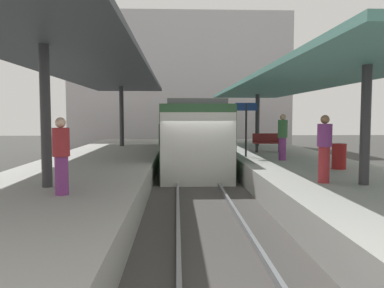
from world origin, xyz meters
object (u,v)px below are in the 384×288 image
Objects in this scene: passenger_mid_platform at (283,136)px; passenger_far_end at (61,155)px; platform_sign at (246,117)px; passenger_near_bench at (324,148)px; commuter_train at (192,135)px; platform_bench at (268,142)px; litter_bin at (339,156)px.

passenger_mid_platform is 9.00m from passenger_far_end.
passenger_mid_platform is at bearing -49.90° from platform_sign.
passenger_near_bench is (0.82, -6.39, -0.74)m from platform_sign.
commuter_train is 3.63m from platform_bench.
passenger_far_end is at bearing -168.35° from passenger_near_bench.
commuter_train reaches higher than platform_bench.
passenger_far_end is at bearing -135.65° from passenger_mid_platform.
platform_sign is 1.27× the size of passenger_mid_platform.
platform_sign is (2.11, -2.98, 0.90)m from commuter_train.
platform_bench is 2.72m from platform_sign.
platform_bench is 0.83× the size of passenger_near_bench.
litter_bin is at bearing -81.61° from platform_bench.
passenger_mid_platform is 1.06× the size of passenger_far_end.
litter_bin is 0.47× the size of passenger_near_bench.
commuter_train is 5.43m from passenger_mid_platform.
platform_bench is at bearing 98.39° from litter_bin.
commuter_train is 8.15m from litter_bin.
platform_sign is (-1.39, -2.03, 1.16)m from platform_bench.
platform_bench is 11.77m from passenger_far_end.
platform_sign is 6.49m from passenger_near_bench.
commuter_train is at bearing 126.86° from passenger_mid_platform.
platform_sign is 2.76× the size of litter_bin.
passenger_mid_platform is at bearing -53.14° from commuter_train.
platform_sign is at bearing 120.20° from litter_bin.
passenger_near_bench is (-1.44, -2.51, 0.48)m from litter_bin.
platform_bench is (3.50, -0.95, -0.26)m from commuter_train.
commuter_train reaches higher than passenger_far_end.
litter_bin is (4.37, -6.87, -0.33)m from commuter_train.
passenger_far_end is at bearing -106.67° from commuter_train.
platform_bench is at bearing -15.16° from commuter_train.
passenger_far_end reaches higher than litter_bin.
passenger_mid_platform is (0.32, 5.03, 0.03)m from passenger_near_bench.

